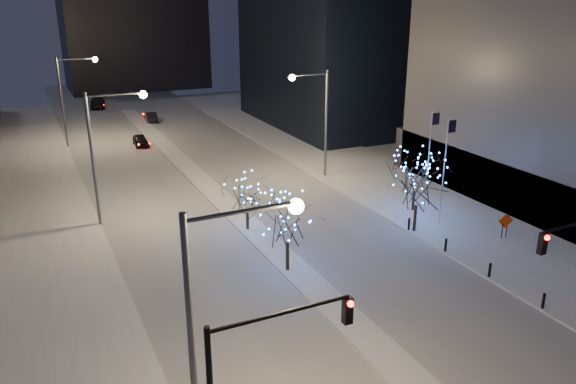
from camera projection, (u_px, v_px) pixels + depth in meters
road at (198, 177)px, 53.11m from camera, size 20.00×130.00×0.02m
median at (215, 193)px, 48.85m from camera, size 2.00×80.00×0.15m
east_sidewalk at (426, 203)px, 46.45m from camera, size 10.00×90.00×0.15m
west_sidewalk at (50, 275)px, 34.65m from camera, size 8.00×90.00×0.15m
street_lamp_w_near at (219, 302)px, 19.27m from camera, size 4.40×0.56×10.00m
street_lamp_w_mid at (106, 140)px, 40.50m from camera, size 4.40×0.56×10.00m
street_lamp_w_far at (71, 89)px, 61.74m from camera, size 4.40×0.56×10.00m
street_lamp_east at (318, 110)px, 50.81m from camera, size 3.90×0.56×10.00m
traffic_signal_west at (256, 374)px, 18.35m from camera, size 5.26×0.43×7.00m
flagpoles at (437, 159)px, 41.87m from camera, size 1.35×2.60×8.00m
bollards at (467, 257)px, 35.83m from camera, size 0.16×12.16×0.90m
car_near at (141, 140)px, 63.86m from camera, size 1.66×3.76×1.26m
car_mid at (151, 117)px, 75.92m from camera, size 1.63×4.01×1.30m
car_far at (98, 103)px, 84.90m from camera, size 2.88×5.47×1.51m
holiday_tree_median_near at (287, 221)px, 34.10m from camera, size 4.36×4.36×5.02m
holiday_tree_median_far at (247, 193)px, 40.29m from camera, size 4.07×4.07×4.30m
holiday_tree_plaza_near at (418, 183)px, 39.77m from camera, size 5.98×5.98×5.69m
holiday_tree_plaza_far at (415, 174)px, 43.81m from camera, size 5.13×5.13×4.80m
construction_sign at (505, 223)px, 39.33m from camera, size 1.11×0.31×1.87m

